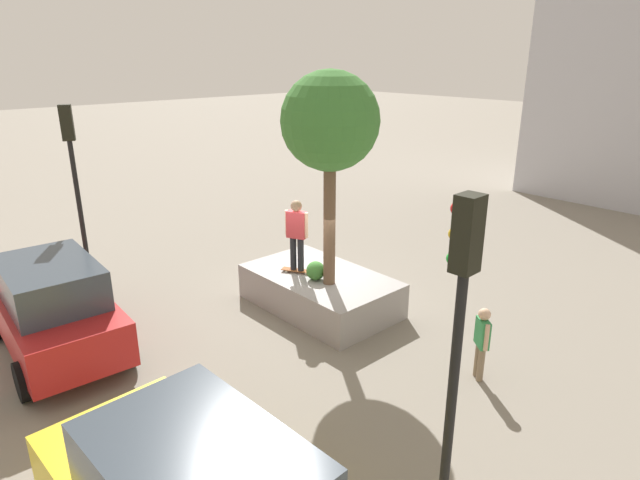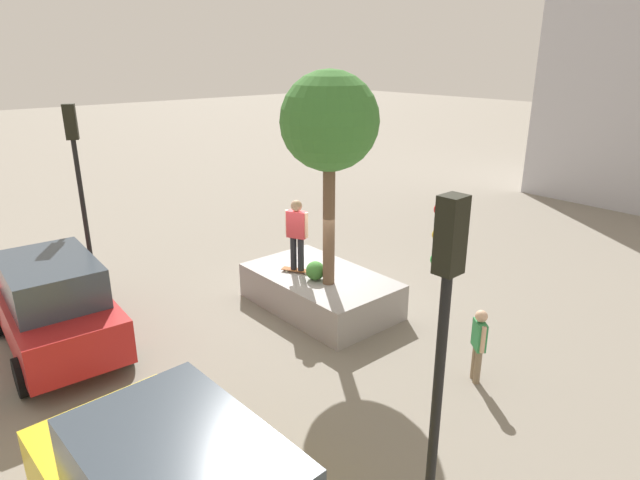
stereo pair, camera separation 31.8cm
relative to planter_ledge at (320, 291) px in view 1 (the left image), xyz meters
The scene contains 10 objects.
ground_plane 0.51m from the planter_ledge, 20.51° to the right, with size 120.00×120.00×0.00m, color gray.
planter_ledge is the anchor object (origin of this frame).
plaza_tree 4.24m from the planter_ledge, 159.88° to the left, with size 2.17×2.17×4.89m.
boxwood_shrub 0.76m from the planter_ledge, 119.91° to the left, with size 0.46×0.46×0.46m, color #3D7A33.
skateboard 0.77m from the planter_ledge, 36.38° to the left, with size 0.80×0.58×0.07m.
skateboarder 1.66m from the planter_ledge, 36.38° to the left, with size 0.56×0.38×1.79m.
sedan_parked 6.02m from the planter_ledge, 69.15° to the left, with size 4.63×2.34×2.10m.
traffic_light_corner 6.76m from the planter_ledge, 40.69° to the left, with size 0.37×0.35×4.93m.
traffic_light_median 7.71m from the planter_ledge, 150.04° to the left, with size 0.34×0.29×4.73m.
pedestrian_crossing 4.47m from the planter_ledge, behind, with size 0.43×0.39×1.52m.
Camera 1 is at (-9.38, 8.38, 6.09)m, focal length 30.29 mm.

